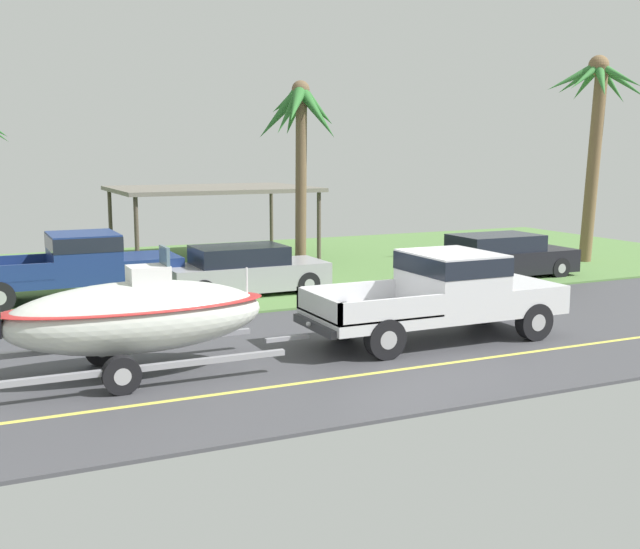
{
  "coord_description": "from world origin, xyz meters",
  "views": [
    {
      "loc": [
        -8.29,
        -13.86,
        4.02
      ],
      "look_at": [
        -1.7,
        0.33,
        1.5
      ],
      "focal_mm": 44.21,
      "sensor_mm": 36.0,
      "label": 1
    }
  ],
  "objects_px": {
    "carport_awning": "(211,190)",
    "palm_tree_near_right": "(301,125)",
    "parked_pickup_background": "(83,263)",
    "parked_sedan_far": "(500,257)",
    "parked_sedan_near": "(245,271)",
    "boat_on_trailer": "(136,316)",
    "palm_tree_near_left": "(596,112)",
    "pickup_truck_towing": "(449,291)"
  },
  "relations": [
    {
      "from": "carport_awning",
      "to": "palm_tree_near_left",
      "type": "relative_size",
      "value": 0.95
    },
    {
      "from": "parked_sedan_near",
      "to": "pickup_truck_towing",
      "type": "bearing_deg",
      "value": -71.05
    },
    {
      "from": "palm_tree_near_right",
      "to": "pickup_truck_towing",
      "type": "bearing_deg",
      "value": -90.63
    },
    {
      "from": "parked_sedan_near",
      "to": "palm_tree_near_right",
      "type": "height_order",
      "value": "palm_tree_near_right"
    },
    {
      "from": "palm_tree_near_left",
      "to": "boat_on_trailer",
      "type": "bearing_deg",
      "value": -157.35
    },
    {
      "from": "carport_awning",
      "to": "boat_on_trailer",
      "type": "bearing_deg",
      "value": -112.51
    },
    {
      "from": "boat_on_trailer",
      "to": "palm_tree_near_left",
      "type": "distance_m",
      "value": 19.32
    },
    {
      "from": "parked_pickup_background",
      "to": "parked_sedan_far",
      "type": "height_order",
      "value": "parked_pickup_background"
    },
    {
      "from": "pickup_truck_towing",
      "to": "palm_tree_near_right",
      "type": "relative_size",
      "value": 0.96
    },
    {
      "from": "boat_on_trailer",
      "to": "palm_tree_near_right",
      "type": "xyz_separation_m",
      "value": [
        6.72,
        8.07,
        3.63
      ]
    },
    {
      "from": "carport_awning",
      "to": "palm_tree_near_right",
      "type": "distance_m",
      "value": 5.82
    },
    {
      "from": "carport_awning",
      "to": "parked_pickup_background",
      "type": "bearing_deg",
      "value": -133.34
    },
    {
      "from": "boat_on_trailer",
      "to": "parked_pickup_background",
      "type": "distance_m",
      "value": 7.7
    },
    {
      "from": "pickup_truck_towing",
      "to": "palm_tree_near_right",
      "type": "height_order",
      "value": "palm_tree_near_right"
    },
    {
      "from": "parked_sedan_near",
      "to": "parked_sedan_far",
      "type": "height_order",
      "value": "same"
    },
    {
      "from": "pickup_truck_towing",
      "to": "parked_sedan_near",
      "type": "relative_size",
      "value": 1.3
    },
    {
      "from": "carport_awning",
      "to": "palm_tree_near_left",
      "type": "distance_m",
      "value": 13.61
    },
    {
      "from": "parked_sedan_near",
      "to": "palm_tree_near_left",
      "type": "height_order",
      "value": "palm_tree_near_left"
    },
    {
      "from": "parked_sedan_far",
      "to": "carport_awning",
      "type": "xyz_separation_m",
      "value": [
        -7.01,
        7.38,
        1.87
      ]
    },
    {
      "from": "palm_tree_near_left",
      "to": "palm_tree_near_right",
      "type": "distance_m",
      "value": 10.73
    },
    {
      "from": "parked_pickup_background",
      "to": "pickup_truck_towing",
      "type": "bearing_deg",
      "value": -50.18
    },
    {
      "from": "parked_pickup_background",
      "to": "palm_tree_near_right",
      "type": "xyz_separation_m",
      "value": [
        6.51,
        0.37,
        3.7
      ]
    },
    {
      "from": "carport_awning",
      "to": "parked_sedan_near",
      "type": "bearing_deg",
      "value": -99.75
    },
    {
      "from": "boat_on_trailer",
      "to": "carport_awning",
      "type": "distance_m",
      "value": 14.51
    },
    {
      "from": "parked_sedan_far",
      "to": "pickup_truck_towing",
      "type": "bearing_deg",
      "value": -134.78
    },
    {
      "from": "parked_sedan_near",
      "to": "parked_sedan_far",
      "type": "xyz_separation_m",
      "value": [
        8.17,
        -0.63,
        0.0
      ]
    },
    {
      "from": "parked_pickup_background",
      "to": "palm_tree_near_left",
      "type": "bearing_deg",
      "value": -1.47
    },
    {
      "from": "carport_awning",
      "to": "palm_tree_near_left",
      "type": "bearing_deg",
      "value": -27.1
    },
    {
      "from": "parked_pickup_background",
      "to": "palm_tree_near_right",
      "type": "distance_m",
      "value": 7.49
    },
    {
      "from": "boat_on_trailer",
      "to": "pickup_truck_towing",
      "type": "bearing_deg",
      "value": 0.0
    },
    {
      "from": "boat_on_trailer",
      "to": "palm_tree_near_left",
      "type": "height_order",
      "value": "palm_tree_near_left"
    },
    {
      "from": "carport_awning",
      "to": "palm_tree_near_right",
      "type": "xyz_separation_m",
      "value": [
        1.19,
        -5.27,
        2.17
      ]
    },
    {
      "from": "palm_tree_near_left",
      "to": "parked_pickup_background",
      "type": "bearing_deg",
      "value": 178.53
    },
    {
      "from": "pickup_truck_towing",
      "to": "palm_tree_near_left",
      "type": "bearing_deg",
      "value": 33.98
    },
    {
      "from": "parked_pickup_background",
      "to": "palm_tree_near_right",
      "type": "bearing_deg",
      "value": 3.27
    },
    {
      "from": "parked_pickup_background",
      "to": "carport_awning",
      "type": "bearing_deg",
      "value": 46.66
    },
    {
      "from": "parked_sedan_far",
      "to": "palm_tree_near_right",
      "type": "relative_size",
      "value": 0.79
    },
    {
      "from": "parked_sedan_near",
      "to": "parked_pickup_background",
      "type": "bearing_deg",
      "value": 165.0
    },
    {
      "from": "parked_sedan_near",
      "to": "boat_on_trailer",
      "type": "bearing_deg",
      "value": -123.55
    },
    {
      "from": "pickup_truck_towing",
      "to": "boat_on_trailer",
      "type": "distance_m",
      "value": 6.63
    },
    {
      "from": "parked_pickup_background",
      "to": "palm_tree_near_left",
      "type": "relative_size",
      "value": 0.84
    },
    {
      "from": "pickup_truck_towing",
      "to": "carport_awning",
      "type": "height_order",
      "value": "carport_awning"
    }
  ]
}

